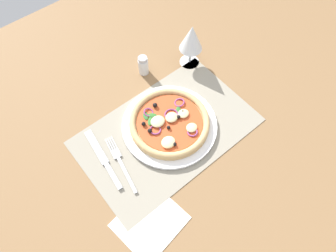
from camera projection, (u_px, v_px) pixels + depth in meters
ground_plane at (167, 133)px, 86.85cm from camera, size 190.00×140.00×2.40cm
placemat at (167, 131)px, 85.63cm from camera, size 49.54×30.86×0.40cm
plate at (169, 125)px, 85.77cm from camera, size 27.27×27.27×1.06cm
pizza at (169, 122)px, 84.33cm from camera, size 22.73×22.73×2.69cm
fork at (120, 161)px, 80.56cm from camera, size 4.84×17.97×0.44cm
knife at (103, 158)px, 80.95cm from camera, size 3.98×20.06×0.62cm
wine_glass at (191, 39)px, 89.89cm from camera, size 7.20×7.20×14.90cm
napkin at (150, 221)px, 73.11cm from camera, size 17.09×15.78×0.36cm
pepper_shaker at (143, 65)px, 93.78cm from camera, size 3.20×3.20×6.70cm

